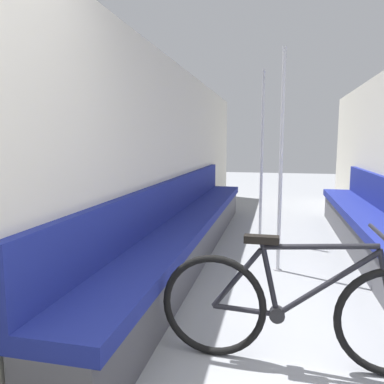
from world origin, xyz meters
name	(u,v)px	position (x,y,z in m)	size (l,w,h in m)	color
wall_left	(167,159)	(-1.29, 3.22, 1.11)	(0.10, 9.64, 2.22)	beige
bench_seat_row_left	(189,230)	(-1.02, 3.18, 0.30)	(0.50, 5.55, 0.88)	#4C4C51
bench_seat_row_right	(383,241)	(1.02, 3.18, 0.30)	(0.50, 5.55, 0.88)	#4C4C51
bicycle	(299,310)	(0.08, 1.24, 0.34)	(1.64, 0.46, 0.82)	black
grab_pole_near	(262,160)	(-0.26, 4.02, 1.07)	(0.08, 0.08, 2.20)	gray
grab_pole_far	(281,166)	(-0.03, 2.89, 1.07)	(0.08, 0.08, 2.20)	gray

